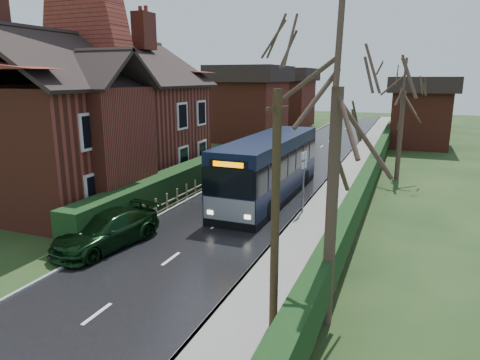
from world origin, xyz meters
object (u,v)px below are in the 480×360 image
at_px(bus_stop_sign, 304,173).
at_px(bus, 269,168).
at_px(car_green, 107,230).
at_px(car_silver, 242,174).
at_px(telegraph_pole, 275,217).
at_px(brick_house, 94,115).

bearing_deg(bus_stop_sign, bus, 151.31).
bearing_deg(car_green, bus, 76.76).
bearing_deg(bus, car_silver, 141.01).
height_order(bus, car_green, bus).
bearing_deg(car_silver, bus_stop_sign, -27.70).
bearing_deg(car_green, telegraph_pole, -12.54).
relative_size(bus, car_green, 2.39).
distance_m(bus, bus_stop_sign, 3.25).
distance_m(car_silver, telegraph_pole, 15.46).
distance_m(car_silver, car_green, 10.92).
xyz_separation_m(brick_house, bus_stop_sign, (11.93, 0.13, -2.34)).
relative_size(brick_house, bus, 1.32).
xyz_separation_m(car_silver, telegraph_pole, (6.30, -13.91, 2.40)).
bearing_deg(bus, telegraph_pole, -71.02).
bearing_deg(brick_house, bus, 13.50).
distance_m(bus, car_green, 9.72).
bearing_deg(car_green, car_silver, 91.89).
xyz_separation_m(car_green, telegraph_pole, (7.70, -3.08, 2.46)).
height_order(car_green, bus_stop_sign, bus_stop_sign).
xyz_separation_m(brick_house, telegraph_pole, (13.53, -9.72, -1.24)).
xyz_separation_m(brick_house, bus, (9.53, 2.29, -2.71)).
bearing_deg(telegraph_pole, car_green, 178.04).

